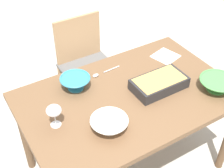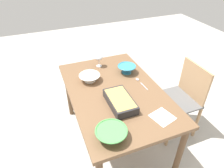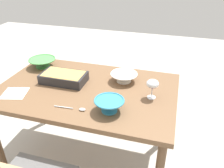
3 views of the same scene
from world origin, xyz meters
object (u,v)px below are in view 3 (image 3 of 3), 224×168
Objects in this scene: small_bowl at (42,62)px; wine_glass at (153,85)px; casserole_dish at (64,77)px; mixing_bowl at (109,105)px; serving_bowl at (124,77)px; napkin at (15,93)px; dining_table at (87,96)px; serving_spoon at (76,109)px.

wine_glass is at bearing -13.42° from small_bowl.
wine_glass is 0.41× the size of casserole_dish.
casserole_dish is 0.55m from mixing_bowl.
small_bowl is at bearing 146.97° from casserole_dish.
napkin is (-0.75, -0.42, -0.04)m from serving_bowl.
wine_glass is at bearing 44.51° from mixing_bowl.
mixing_bowl is 0.92× the size of serving_bowl.
serving_bowl is at bearing 29.13° from napkin.
mixing_bowl reaches higher than dining_table.
serving_spoon is (0.26, -0.33, -0.04)m from casserole_dish.
wine_glass is 1.03m from napkin.
serving_spoon is at bearing -114.22° from serving_bowl.
casserole_dish is 2.10× the size of napkin.
casserole_dish reaches higher than dining_table.
serving_bowl is at bearing 36.33° from dining_table.
small_bowl is at bearing 95.28° from napkin.
serving_spoon is at bearing -52.52° from casserole_dish.
casserole_dish is at bearing 149.05° from mixing_bowl.
casserole_dish reaches higher than serving_bowl.
mixing_bowl is (0.47, -0.28, 0.01)m from casserole_dish.
wine_glass is (0.51, 0.00, 0.19)m from dining_table.
mixing_bowl is at bearing -30.95° from casserole_dish.
serving_spoon reaches higher than dining_table.
casserole_dish is 0.49m from serving_bowl.
small_bowl is (-1.04, 0.25, -0.06)m from wine_glass.
small_bowl is 0.48m from napkin.
small_bowl is at bearing 175.40° from serving_bowl.
dining_table is 0.54m from wine_glass.
wine_glass reaches higher than serving_bowl.
small_bowl reaches higher than dining_table.
wine_glass is 0.32m from serving_bowl.
dining_table is 0.25m from casserole_dish.
wine_glass is at bearing -3.21° from casserole_dish.
mixing_bowl is at bearing -31.80° from small_bowl.
wine_glass reaches higher than napkin.
small_bowl is at bearing 148.20° from mixing_bowl.
small_bowl is 1.10× the size of serving_bowl.
napkin is (-0.49, -0.23, 0.08)m from dining_table.
mixing_bowl is (0.26, -0.24, 0.13)m from dining_table.
small_bowl reaches higher than serving_spoon.
small_bowl is (-0.32, 0.21, 0.00)m from casserole_dish.
small_bowl is (-0.54, 0.25, 0.13)m from dining_table.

